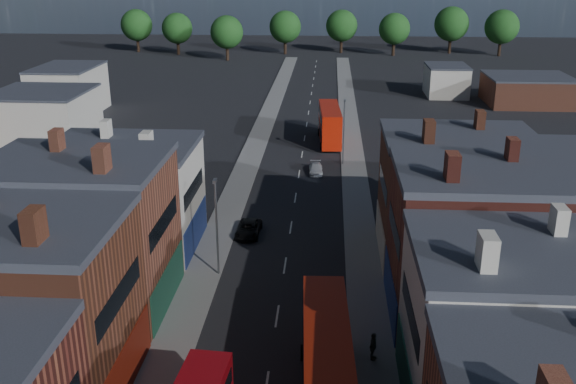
# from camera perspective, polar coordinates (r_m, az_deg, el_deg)

# --- Properties ---
(pavement_west) EXTENTS (3.00, 200.00, 0.12)m
(pavement_west) POSITION_cam_1_polar(r_m,az_deg,el_deg) (70.51, -4.53, 0.21)
(pavement_west) COLOR gray
(pavement_west) RESTS_ON ground
(pavement_east) EXTENTS (3.00, 200.00, 0.12)m
(pavement_east) POSITION_cam_1_polar(r_m,az_deg,el_deg) (69.88, 6.08, -0.02)
(pavement_east) COLOR gray
(pavement_east) RESTS_ON ground
(lamp_post_2) EXTENTS (0.25, 0.70, 8.12)m
(lamp_post_2) POSITION_cam_1_polar(r_m,az_deg,el_deg) (50.23, -6.38, -2.57)
(lamp_post_2) COLOR slate
(lamp_post_2) RESTS_ON ground
(lamp_post_3) EXTENTS (0.25, 0.70, 8.12)m
(lamp_post_3) POSITION_cam_1_polar(r_m,az_deg,el_deg) (78.04, 4.99, 5.73)
(lamp_post_3) COLOR slate
(lamp_post_3) RESTS_ON ground
(bus_1) EXTENTS (3.25, 11.43, 4.89)m
(bus_1) POSITION_cam_1_polar(r_m,az_deg,el_deg) (37.54, 3.40, -14.51)
(bus_1) COLOR #A31D09
(bus_1) RESTS_ON ground
(bus_2) EXTENTS (3.37, 11.48, 4.90)m
(bus_2) POSITION_cam_1_polar(r_m,az_deg,el_deg) (88.27, 3.73, 6.07)
(bus_2) COLOR red
(bus_2) RESTS_ON ground
(car_2) EXTENTS (2.21, 4.53, 1.24)m
(car_2) POSITION_cam_1_polar(r_m,az_deg,el_deg) (58.87, -3.52, -3.30)
(car_2) COLOR black
(car_2) RESTS_ON ground
(car_3) EXTENTS (1.74, 3.90, 1.11)m
(car_3) POSITION_cam_1_polar(r_m,az_deg,el_deg) (75.79, 2.49, 2.08)
(car_3) COLOR #BBBBBB
(car_3) RESTS_ON ground
(ped_3) EXTENTS (0.82, 1.20, 1.88)m
(ped_3) POSITION_cam_1_polar(r_m,az_deg,el_deg) (41.62, 7.58, -13.45)
(ped_3) COLOR #58554B
(ped_3) RESTS_ON pavement_east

